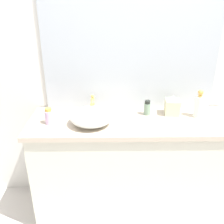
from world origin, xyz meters
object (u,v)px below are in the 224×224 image
Objects in this scene: sink_basin at (91,117)px; lotion_bottle at (49,116)px; tissue_box at (172,106)px; soap_dispenser at (199,105)px; perfume_bottle at (147,108)px.

sink_basin is 2.56× the size of lotion_bottle.
tissue_box reaches higher than lotion_bottle.
sink_basin is 1.42× the size of soap_dispenser.
soap_dispenser is 1.81× the size of lotion_bottle.
lotion_bottle is at bearing -170.84° from tissue_box.
soap_dispenser is at bearing 8.28° from sink_basin.
lotion_bottle is 0.76× the size of tissue_box.
soap_dispenser is 1.84× the size of perfume_bottle.
tissue_box is at bearing 14.88° from sink_basin.
soap_dispenser reaches higher than sink_basin.
sink_basin is 0.33m from lotion_bottle.
sink_basin is at bearing -159.47° from perfume_bottle.
tissue_box is (0.98, 0.16, 0.01)m from lotion_bottle.
perfume_bottle is at bearing 11.11° from lotion_bottle.
tissue_box is at bearing 1.74° from perfume_bottle.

